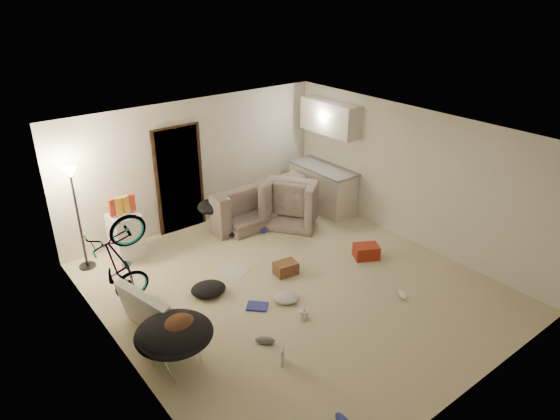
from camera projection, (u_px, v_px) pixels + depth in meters
floor at (293, 287)px, 8.01m from camera, size 5.50×6.00×0.02m
ceiling at (295, 136)px, 6.94m from camera, size 5.50×6.00×0.02m
wall_back at (195, 163)px, 9.63m from camera, size 5.50×0.02×2.50m
wall_front at (473, 314)px, 5.32m from camera, size 5.50×0.02×2.50m
wall_left at (115, 279)px, 5.94m from camera, size 0.02×6.00×2.50m
wall_right at (412, 176)px, 9.01m from camera, size 0.02×6.00×2.50m
doorway at (179, 180)px, 9.47m from camera, size 0.85×0.10×2.04m
door_trim at (180, 180)px, 9.45m from camera, size 0.97×0.04×2.10m
floor_lamp at (74, 197)px, 8.01m from camera, size 0.28×0.28×1.81m
kitchen_counter at (322, 188)px, 10.60m from camera, size 0.60×1.50×0.88m
counter_top at (323, 168)px, 10.40m from camera, size 0.64×1.54×0.04m
kitchen_uppers at (330, 117)px, 10.03m from camera, size 0.38×1.40×0.65m
sofa at (253, 205)px, 10.15m from camera, size 2.11×0.87×0.61m
armchair at (294, 204)px, 10.10m from camera, size 1.38×1.41×0.69m
bicycle at (123, 282)px, 7.40m from camera, size 1.58×0.75×0.90m
book_asset at (282, 367)px, 6.34m from camera, size 0.30×0.31×0.02m
mini_fridge at (126, 236)px, 8.71m from camera, size 0.51×0.51×0.82m
snack_box_0 at (112, 208)px, 8.36m from camera, size 0.11×0.08×0.30m
snack_box_1 at (119, 206)px, 8.43m from camera, size 0.12×0.09×0.30m
snack_box_2 at (126, 204)px, 8.50m from camera, size 0.11×0.09×0.30m
snack_box_3 at (132, 202)px, 8.57m from camera, size 0.12×0.10×0.30m
saucer_chair at (175, 340)px, 6.22m from camera, size 0.98×0.98×0.70m
hoodie at (178, 326)px, 6.14m from camera, size 0.59×0.54×0.22m
sofa_drape at (212, 206)px, 9.52m from camera, size 0.66×0.59×0.28m
tv_box at (148, 313)px, 6.82m from camera, size 0.51×1.09×0.71m
drink_case_a at (286, 268)px, 8.32m from camera, size 0.41×0.32×0.21m
drink_case_b at (366, 252)px, 8.79m from camera, size 0.52×0.48×0.24m
juicer at (304, 314)px, 7.23m from camera, size 0.15×0.15×0.21m
newspaper at (232, 271)px, 8.43m from camera, size 0.59×0.64×0.01m
book_blue at (257, 306)px, 7.51m from camera, size 0.38×0.38×0.03m
book_white at (285, 272)px, 8.40m from camera, size 0.19×0.25×0.02m
shoe_0 at (265, 230)px, 9.71m from camera, size 0.26×0.18×0.09m
shoe_3 at (265, 340)px, 6.75m from camera, size 0.28×0.27×0.10m
shoe_4 at (402, 294)px, 7.73m from camera, size 0.22×0.29×0.10m
clothes_lump_a at (208, 289)px, 7.79m from camera, size 0.66×0.61×0.18m
clothes_lump_b at (232, 230)px, 9.65m from camera, size 0.66×0.65×0.15m
clothes_lump_c at (286, 297)px, 7.64m from camera, size 0.51×0.50×0.12m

